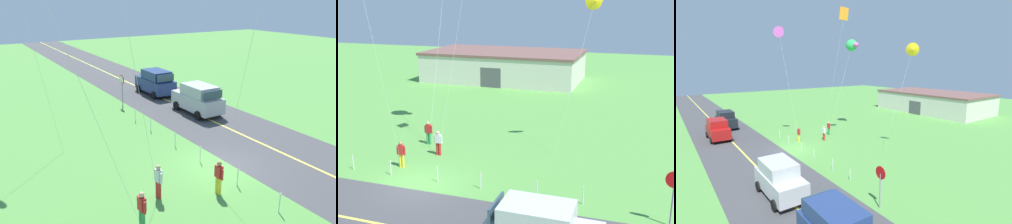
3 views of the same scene
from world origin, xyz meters
The scene contains 15 objects.
ground_plane centered at (0.00, 0.00, -0.05)m, with size 120.00×120.00×0.10m, color #549342.
asphalt_road centered at (0.00, -4.00, 0.00)m, with size 120.00×7.00×0.00m, color #424244.
road_centre_stripe centered at (0.00, -4.00, 0.01)m, with size 120.00×0.16×0.00m, color #E5E04C.
car_suv_foreground centered at (7.78, -4.19, 1.15)m, with size 4.40×2.12×2.24m.
car_parked_east_near centered at (14.24, -4.16, 1.15)m, with size 4.40×2.12×2.24m.
stop_sign centered at (12.54, -0.10, 1.80)m, with size 0.76×0.08×2.56m.
person_adult_near centered at (-0.99, 4.36, 0.86)m, with size 0.58×0.22×1.60m.
person_adult_companion centered at (-2.10, 1.89, 0.86)m, with size 0.58×0.22×1.60m.
person_child_watcher centered at (-2.57, 6.00, 0.86)m, with size 0.58×0.22×1.60m.
fence_post_0 centered at (-4.57, 0.70, 0.45)m, with size 0.05×0.05×0.90m, color silver.
fence_post_1 centered at (-2.06, 0.70, 0.45)m, with size 0.05×0.05×0.90m, color silver.
fence_post_2 centered at (0.86, 0.70, 0.45)m, with size 0.05×0.05×0.90m, color silver.
fence_post_3 centered at (3.35, 0.70, 0.45)m, with size 0.05×0.05×0.90m, color silver.
fence_post_4 centered at (6.35, 0.70, 0.45)m, with size 0.05×0.05×0.90m, color silver.
fence_post_5 centered at (8.64, 0.70, 0.45)m, with size 0.05×0.05×0.90m, color silver.
Camera 1 is at (-12.78, 11.12, 8.47)m, focal length 37.42 mm.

